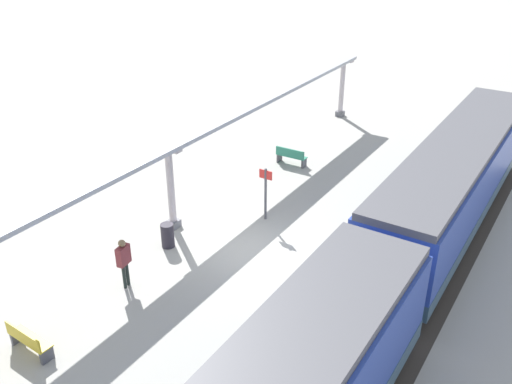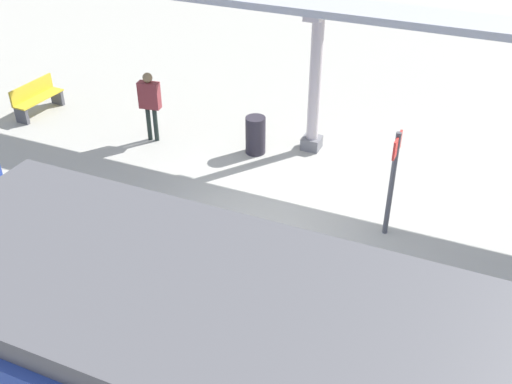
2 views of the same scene
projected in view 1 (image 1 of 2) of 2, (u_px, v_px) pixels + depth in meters
The scene contains 12 objects.
ground_plane at pixel (251, 250), 20.39m from camera, with size 176.00×176.00×0.00m, color #A3A299.
tactile_edge_strip at pixel (342, 282), 18.66m from camera, with size 0.50×38.21×0.01m, color gold.
trackbed at pixel (396, 300), 17.78m from camera, with size 3.20×50.21×0.01m, color #38332D.
train_near_carriage at pixel (455, 180), 21.35m from camera, with size 2.65×14.49×3.48m.
canopy_pillar_nearest at pixel (342, 88), 32.59m from camera, with size 1.10×0.44×3.38m.
canopy_pillar_second at pixel (171, 188), 21.07m from camera, with size 1.10×0.44×3.38m.
canopy_beam at pixel (172, 142), 20.46m from camera, with size 1.20×30.95×0.16m, color #A8AAB2.
bench_near_end at pixel (28, 340), 15.52m from camera, with size 1.52×0.51×0.86m.
bench_mid_platform at pixel (291, 156), 26.89m from camera, with size 1.51×0.47×0.86m.
trash_bin at pixel (168, 235), 20.41m from camera, with size 0.48×0.48×0.93m, color #2A2630.
platform_info_sign at pixel (266, 189), 21.82m from camera, with size 0.56×0.10×2.20m.
passenger_by_the_benches at pixel (124, 258), 17.95m from camera, with size 0.30×0.54×1.78m.
Camera 1 is at (-9.36, 14.41, 11.18)m, focal length 39.36 mm.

